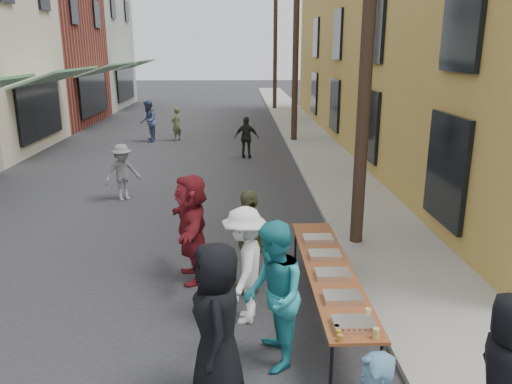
{
  "coord_description": "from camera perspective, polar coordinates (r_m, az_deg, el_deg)",
  "views": [
    {
      "loc": [
        1.9,
        -6.57,
        3.92
      ],
      "look_at": [
        2.21,
        2.55,
        1.3
      ],
      "focal_mm": 35.0,
      "sensor_mm": 36.0,
      "label": 1
    }
  ],
  "objects": [
    {
      "name": "ground",
      "position": [
        7.88,
        -16.18,
        -14.5
      ],
      "size": [
        120.0,
        120.0,
        0.0
      ],
      "primitive_type": "plane",
      "color": "#28282B",
      "rests_on": "ground"
    },
    {
      "name": "sidewalk",
      "position": [
        22.13,
        6.15,
        5.87
      ],
      "size": [
        2.2,
        60.0,
        0.1
      ],
      "primitive_type": "cube",
      "color": "gray",
      "rests_on": "ground"
    },
    {
      "name": "building_ochre",
      "position": [
        22.55,
        23.25,
        17.56
      ],
      "size": [
        10.0,
        28.0,
        10.0
      ],
      "primitive_type": "cube",
      "color": "#B79641",
      "rests_on": "ground"
    },
    {
      "name": "utility_pole_near",
      "position": [
        9.88,
        12.8,
        19.03
      ],
      "size": [
        0.26,
        0.26,
        9.0
      ],
      "primitive_type": "cylinder",
      "color": "#2D2116",
      "rests_on": "ground"
    },
    {
      "name": "utility_pole_mid",
      "position": [
        21.71,
        4.59,
        17.52
      ],
      "size": [
        0.26,
        0.26,
        9.0
      ],
      "primitive_type": "cylinder",
      "color": "#2D2116",
      "rests_on": "ground"
    },
    {
      "name": "utility_pole_far",
      "position": [
        33.66,
        2.22,
        17.02
      ],
      "size": [
        0.26,
        0.26,
        9.0
      ],
      "primitive_type": "cylinder",
      "color": "#2D2116",
      "rests_on": "ground"
    },
    {
      "name": "serving_table",
      "position": [
        7.68,
        8.34,
        -8.83
      ],
      "size": [
        0.7,
        4.0,
        0.75
      ],
      "color": "brown",
      "rests_on": "ground"
    },
    {
      "name": "catering_tray_sausage",
      "position": [
        6.22,
        11.09,
        -14.54
      ],
      "size": [
        0.5,
        0.33,
        0.08
      ],
      "primitive_type": "cube",
      "color": "maroon",
      "rests_on": "serving_table"
    },
    {
      "name": "catering_tray_foil_b",
      "position": [
        6.77,
        9.86,
        -11.77
      ],
      "size": [
        0.5,
        0.33,
        0.08
      ],
      "primitive_type": "cube",
      "color": "#B2B2B7",
      "rests_on": "serving_table"
    },
    {
      "name": "catering_tray_buns",
      "position": [
        7.38,
        8.77,
        -9.26
      ],
      "size": [
        0.5,
        0.33,
        0.08
      ],
      "primitive_type": "cube",
      "color": "tan",
      "rests_on": "serving_table"
    },
    {
      "name": "catering_tray_foil_d",
      "position": [
        8.01,
        7.86,
        -7.13
      ],
      "size": [
        0.5,
        0.33,
        0.08
      ],
      "primitive_type": "cube",
      "color": "#B2B2B7",
      "rests_on": "serving_table"
    },
    {
      "name": "catering_tray_buns_end",
      "position": [
        8.65,
        7.09,
        -5.31
      ],
      "size": [
        0.5,
        0.33,
        0.08
      ],
      "primitive_type": "cube",
      "color": "tan",
      "rests_on": "serving_table"
    },
    {
      "name": "condiment_jar_a",
      "position": [
        5.92,
        9.59,
        -16.13
      ],
      "size": [
        0.07,
        0.07,
        0.08
      ],
      "primitive_type": "cylinder",
      "color": "#A57F26",
      "rests_on": "serving_table"
    },
    {
      "name": "condiment_jar_b",
      "position": [
        6.01,
        9.4,
        -15.63
      ],
      "size": [
        0.07,
        0.07,
        0.08
      ],
      "primitive_type": "cylinder",
      "color": "#A57F26",
      "rests_on": "serving_table"
    },
    {
      "name": "condiment_jar_c",
      "position": [
        6.09,
        9.22,
        -15.14
      ],
      "size": [
        0.07,
        0.07,
        0.08
      ],
      "primitive_type": "cylinder",
      "color": "#A57F26",
      "rests_on": "serving_table"
    },
    {
      "name": "cup_stack",
      "position": [
        6.05,
        13.56,
        -15.43
      ],
      "size": [
        0.08,
        0.08,
        0.12
      ],
      "primitive_type": "cylinder",
      "color": "tan",
      "rests_on": "serving_table"
    },
    {
      "name": "guest_front_a",
      "position": [
        5.83,
        -4.48,
        -14.64
      ],
      "size": [
        0.68,
        0.98,
        1.91
      ],
      "primitive_type": "imported",
      "rotation": [
        0.0,
        0.0,
        -1.49
      ],
      "color": "black",
      "rests_on": "ground"
    },
    {
      "name": "guest_front_c",
      "position": [
        6.35,
        1.97,
        -11.78
      ],
      "size": [
        0.77,
        0.97,
        1.92
      ],
      "primitive_type": "imported",
      "rotation": [
        0.0,
        0.0,
        -1.52
      ],
      "color": "teal",
      "rests_on": "ground"
    },
    {
      "name": "guest_front_d",
      "position": [
        7.35,
        -1.28,
        -8.38
      ],
      "size": [
        0.85,
        1.24,
        1.76
      ],
      "primitive_type": "imported",
      "rotation": [
        0.0,
        0.0,
        -1.75
      ],
      "color": "white",
      "rests_on": "ground"
    },
    {
      "name": "guest_front_e",
      "position": [
        8.26,
        -0.79,
        -5.6
      ],
      "size": [
        0.83,
        1.11,
        1.75
      ],
      "primitive_type": "imported",
      "rotation": [
        0.0,
        0.0,
        -1.12
      ],
      "color": "#4F5531",
      "rests_on": "ground"
    },
    {
      "name": "guest_queue_back",
      "position": [
        8.69,
        -7.38,
        -4.08
      ],
      "size": [
        0.88,
        1.84,
        1.91
      ],
      "primitive_type": "imported",
      "rotation": [
        0.0,
        0.0,
        -1.38
      ],
      "color": "maroon",
      "rests_on": "ground"
    },
    {
      "name": "server",
      "position": [
        5.44,
        26.7,
        -18.72
      ],
      "size": [
        0.58,
        0.87,
        1.74
      ],
      "primitive_type": "imported",
      "rotation": [
        0.0,
        0.0,
        1.6
      ],
      "color": "black",
      "rests_on": "sidewalk"
    },
    {
      "name": "passerby_left",
      "position": [
        13.76,
        -15.01,
        2.18
      ],
      "size": [
        1.12,
        1.01,
        1.51
      ],
      "primitive_type": "imported",
      "rotation": [
        0.0,
        0.0,
        0.58
      ],
      "color": "slate",
      "rests_on": "ground"
    },
    {
      "name": "passerby_mid",
      "position": [
        18.51,
        -1.08,
        6.24
      ],
      "size": [
        0.96,
        0.54,
        1.54
      ],
      "primitive_type": "imported",
      "rotation": [
        0.0,
        0.0,
        2.96
      ],
      "color": "black",
      "rests_on": "ground"
    },
    {
      "name": "passerby_right",
      "position": [
        22.44,
        -9.09,
        7.68
      ],
      "size": [
        0.59,
        0.64,
        1.47
      ],
      "primitive_type": "imported",
      "rotation": [
        0.0,
        0.0,
        4.14
      ],
      "color": "#555C35",
      "rests_on": "ground"
    },
    {
      "name": "passerby_far",
      "position": [
        22.38,
        -12.21,
        7.92
      ],
      "size": [
        0.76,
        0.93,
        1.8
      ],
      "primitive_type": "imported",
      "rotation": [
        0.0,
        0.0,
        4.81
      ],
      "color": "#424F81",
      "rests_on": "ground"
    }
  ]
}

